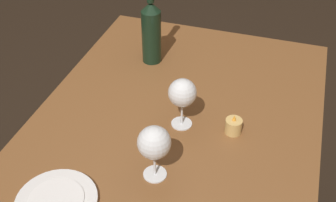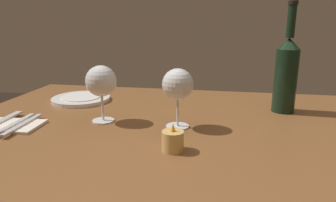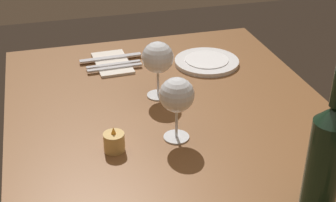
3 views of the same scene
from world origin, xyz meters
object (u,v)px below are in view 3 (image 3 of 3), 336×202
(wine_glass_right, at_px, (158,58))
(wine_bottle, at_px, (326,154))
(fork_inner, at_px, (113,64))
(dinner_plate, at_px, (207,62))
(fork_outer, at_px, (115,67))
(votive_candle, at_px, (114,142))
(table_knife, at_px, (111,58))
(wine_glass_left, at_px, (177,96))
(folded_napkin, at_px, (112,63))

(wine_glass_right, distance_m, wine_bottle, 0.58)
(wine_glass_right, bearing_deg, fork_inner, 22.26)
(dinner_plate, relative_size, fork_outer, 1.19)
(fork_inner, bearing_deg, wine_bottle, -159.13)
(wine_bottle, bearing_deg, votive_candle, 50.51)
(wine_glass_right, relative_size, table_knife, 0.80)
(table_knife, bearing_deg, fork_inner, 180.00)
(fork_inner, bearing_deg, wine_glass_right, -157.74)
(wine_bottle, height_order, dinner_plate, wine_bottle)
(wine_glass_left, distance_m, dinner_plate, 0.47)
(wine_bottle, bearing_deg, wine_glass_right, 20.29)
(wine_glass_right, relative_size, dinner_plate, 0.79)
(wine_glass_right, height_order, fork_inner, wine_glass_right)
(wine_glass_left, height_order, wine_glass_right, same)
(dinner_plate, distance_m, table_knife, 0.32)
(wine_glass_right, distance_m, fork_inner, 0.27)
(wine_glass_left, height_order, wine_bottle, wine_bottle)
(wine_bottle, distance_m, votive_candle, 0.50)
(wine_bottle, distance_m, dinner_plate, 0.73)
(dinner_plate, height_order, fork_inner, dinner_plate)
(votive_candle, height_order, dinner_plate, votive_candle)
(fork_inner, bearing_deg, folded_napkin, 0.00)
(dinner_plate, distance_m, fork_inner, 0.31)
(folded_napkin, distance_m, fork_inner, 0.03)
(fork_outer, relative_size, table_knife, 0.86)
(table_knife, bearing_deg, dinner_plate, -110.06)
(wine_glass_left, bearing_deg, votive_candle, 94.62)
(wine_glass_left, height_order, dinner_plate, wine_glass_left)
(wine_glass_right, xyz_separation_m, votive_candle, (-0.24, 0.17, -0.10))
(fork_inner, xyz_separation_m, table_knife, (0.05, 0.00, 0.00))
(wine_glass_right, relative_size, votive_candle, 2.53)
(votive_candle, distance_m, dinner_plate, 0.56)
(dinner_plate, bearing_deg, folded_napkin, 75.08)
(votive_candle, bearing_deg, table_knife, -8.55)
(dinner_plate, xyz_separation_m, fork_outer, (0.03, 0.30, 0.00))
(wine_glass_right, relative_size, wine_bottle, 0.48)
(folded_napkin, bearing_deg, wine_glass_right, -159.76)
(votive_candle, height_order, fork_outer, votive_candle)
(wine_bottle, xyz_separation_m, folded_napkin, (0.80, 0.30, -0.13))
(fork_outer, bearing_deg, table_knife, 0.00)
(votive_candle, bearing_deg, wine_glass_right, -35.57)
(wine_glass_right, height_order, table_knife, wine_glass_right)
(wine_glass_right, height_order, wine_bottle, wine_bottle)
(wine_bottle, distance_m, table_knife, 0.89)
(wine_bottle, height_order, votive_candle, wine_bottle)
(wine_glass_right, distance_m, fork_outer, 0.25)
(folded_napkin, bearing_deg, wine_bottle, -159.73)
(wine_bottle, bearing_deg, table_knife, 19.60)
(folded_napkin, height_order, fork_inner, fork_inner)
(wine_bottle, bearing_deg, fork_outer, 21.50)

